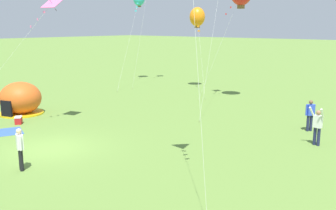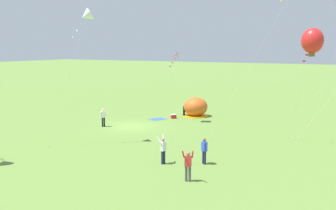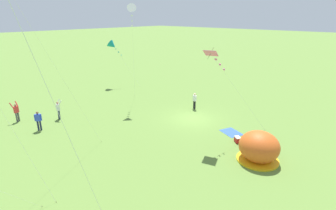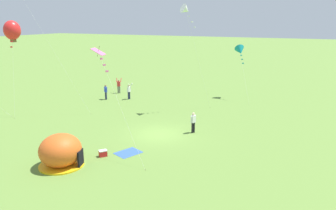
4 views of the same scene
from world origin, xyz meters
TOP-DOWN VIEW (x-y plane):
  - ground_plane at (0.00, 0.00)m, footprint 300.00×300.00m
  - popup_tent at (-7.88, 2.96)m, footprint 2.81×2.81m
  - picnic_blanket at (-4.33, 0.23)m, footprint 2.06×1.83m
  - cooler_box at (-5.56, 1.47)m, footprint 0.64×0.62m
  - person_watching_sky at (1.53, -2.35)m, footprint 0.56×0.36m
  - person_arms_raised at (11.52, 11.48)m, footprint 0.60×0.71m
  - person_flying_kite at (9.26, 8.58)m, footprint 0.67×0.53m
  - person_with_toddler at (8.01, 10.95)m, footprint 0.41×0.51m
  - kite_white at (7.29, 0.79)m, footprint 3.11×2.65m
  - kite_red at (0.51, 16.09)m, footprint 3.20×2.67m
  - kite_pink at (-3.70, 2.70)m, footprint 3.19×5.61m

SIDE VIEW (x-z plane):
  - ground_plane at x=0.00m, z-range 0.00..0.00m
  - picnic_blanket at x=-4.33m, z-range 0.00..0.01m
  - cooler_box at x=-5.56m, z-range 0.00..0.44m
  - person_watching_sky at x=1.53m, z-range 0.10..1.82m
  - person_with_toddler at x=8.01m, z-range 0.10..1.82m
  - popup_tent at x=-7.88m, z-range -0.05..2.05m
  - person_arms_raised at x=11.52m, z-range 0.05..1.94m
  - person_flying_kite at x=9.26m, z-range 0.05..1.94m
  - kite_pink at x=-3.70m, z-range 2.98..10.23m
  - kite_red at x=0.51m, z-range 3.53..12.45m
  - kite_white at x=7.29m, z-range 4.64..15.08m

